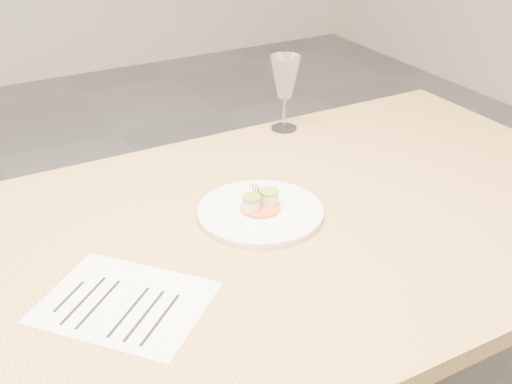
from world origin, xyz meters
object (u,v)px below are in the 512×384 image
dinner_plate (261,211)px  dining_table (135,293)px  recipe_sheet (124,302)px  wine_glass_2 (285,79)px

dinner_plate → dining_table: bearing=-171.8°
dining_table → dinner_plate: dinner_plate is taller
recipe_sheet → wine_glass_2: size_ratio=1.72×
dining_table → dinner_plate: 0.33m
recipe_sheet → wine_glass_2: wine_glass_2 is taller
dining_table → wine_glass_2: (0.62, 0.44, 0.22)m
wine_glass_2 → recipe_sheet: bearing=-141.0°
recipe_sheet → wine_glass_2: bearing=-2.0°
dinner_plate → wine_glass_2: wine_glass_2 is taller
dining_table → recipe_sheet: bearing=-116.0°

